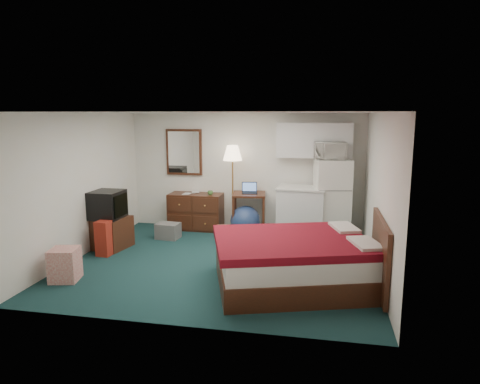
% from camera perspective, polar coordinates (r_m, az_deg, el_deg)
% --- Properties ---
extents(floor, '(5.00, 4.50, 0.01)m').
position_cam_1_polar(floor, '(7.35, -2.51, -9.32)').
color(floor, '#10363C').
rests_on(floor, ground).
extents(ceiling, '(5.00, 4.50, 0.01)m').
position_cam_1_polar(ceiling, '(6.92, -2.67, 10.57)').
color(ceiling, white).
rests_on(ceiling, walls).
extents(walls, '(5.01, 4.51, 2.50)m').
position_cam_1_polar(walls, '(7.02, -2.59, 0.32)').
color(walls, white).
rests_on(walls, floor).
extents(mirror, '(0.80, 0.06, 1.00)m').
position_cam_1_polar(mirror, '(9.46, -7.46, 5.29)').
color(mirror, white).
rests_on(mirror, walls).
extents(upper_cabinets, '(1.50, 0.35, 0.70)m').
position_cam_1_polar(upper_cabinets, '(8.82, 9.86, 6.81)').
color(upper_cabinets, silver).
rests_on(upper_cabinets, walls).
extents(headboard, '(0.06, 1.56, 1.00)m').
position_cam_1_polar(headboard, '(6.33, 18.18, -7.86)').
color(headboard, black).
rests_on(headboard, walls).
extents(dresser, '(1.15, 0.53, 0.78)m').
position_cam_1_polar(dresser, '(9.34, -5.89, -2.58)').
color(dresser, black).
rests_on(dresser, floor).
extents(floor_lamp, '(0.43, 0.43, 1.84)m').
position_cam_1_polar(floor_lamp, '(8.95, -0.98, 0.37)').
color(floor_lamp, tan).
rests_on(floor_lamp, floor).
extents(desk, '(0.76, 0.76, 0.85)m').
position_cam_1_polar(desk, '(8.97, 1.20, -2.84)').
color(desk, black).
rests_on(desk, floor).
extents(exercise_ball, '(0.74, 0.74, 0.61)m').
position_cam_1_polar(exercise_ball, '(8.83, 0.71, -3.83)').
color(exercise_ball, navy).
rests_on(exercise_ball, floor).
extents(kitchen_counter, '(0.98, 0.78, 1.01)m').
position_cam_1_polar(kitchen_counter, '(8.73, 8.21, -2.79)').
color(kitchen_counter, silver).
rests_on(kitchen_counter, floor).
extents(fridge, '(0.76, 0.76, 1.60)m').
position_cam_1_polar(fridge, '(8.68, 12.11, -0.97)').
color(fridge, white).
rests_on(fridge, floor).
extents(bed, '(2.60, 2.29, 0.70)m').
position_cam_1_polar(bed, '(6.35, 7.30, -9.25)').
color(bed, '#500815').
rests_on(bed, floor).
extents(tv_stand, '(0.69, 0.73, 0.58)m').
position_cam_1_polar(tv_stand, '(8.37, -16.79, -5.21)').
color(tv_stand, black).
rests_on(tv_stand, floor).
extents(suitcase, '(0.26, 0.40, 0.62)m').
position_cam_1_polar(suitcase, '(8.02, -17.39, -5.77)').
color(suitcase, maroon).
rests_on(suitcase, floor).
extents(retail_box, '(0.47, 0.47, 0.49)m').
position_cam_1_polar(retail_box, '(7.02, -22.32, -8.94)').
color(retail_box, white).
rests_on(retail_box, floor).
extents(file_bin, '(0.48, 0.38, 0.31)m').
position_cam_1_polar(file_bin, '(8.76, -9.57, -5.13)').
color(file_bin, slate).
rests_on(file_bin, floor).
extents(cardboard_box_a, '(0.31, 0.28, 0.22)m').
position_cam_1_polar(cardboard_box_a, '(8.81, -2.21, -5.21)').
color(cardboard_box_a, olive).
rests_on(cardboard_box_a, floor).
extents(cardboard_box_b, '(0.26, 0.29, 0.25)m').
position_cam_1_polar(cardboard_box_b, '(8.51, 1.69, -5.68)').
color(cardboard_box_b, olive).
rests_on(cardboard_box_b, floor).
extents(laptop, '(0.36, 0.31, 0.22)m').
position_cam_1_polar(laptop, '(8.85, 1.29, 0.51)').
color(laptop, black).
rests_on(laptop, desk).
extents(crt_tv, '(0.57, 0.61, 0.51)m').
position_cam_1_polar(crt_tv, '(8.22, -17.29, -1.61)').
color(crt_tv, black).
rests_on(crt_tv, tv_stand).
extents(microwave, '(0.64, 0.41, 0.41)m').
position_cam_1_polar(microwave, '(8.54, 11.91, 5.67)').
color(microwave, white).
rests_on(microwave, fridge).
extents(book_a, '(0.16, 0.03, 0.21)m').
position_cam_1_polar(book_a, '(9.23, -7.55, 0.38)').
color(book_a, olive).
rests_on(book_a, dresser).
extents(book_b, '(0.16, 0.06, 0.22)m').
position_cam_1_polar(book_b, '(9.38, -6.45, 0.58)').
color(book_b, olive).
rests_on(book_b, dresser).
extents(mug, '(0.13, 0.11, 0.11)m').
position_cam_1_polar(mug, '(9.09, -3.99, -0.04)').
color(mug, '#4B833D').
rests_on(mug, dresser).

